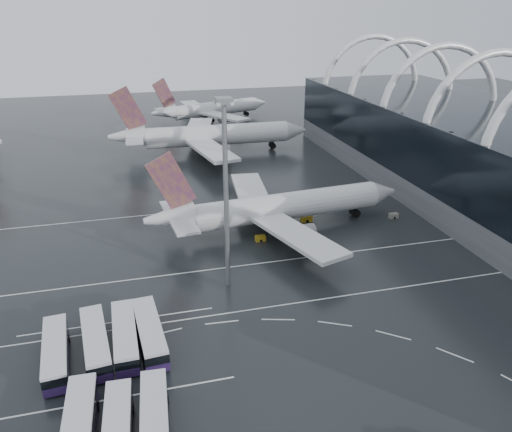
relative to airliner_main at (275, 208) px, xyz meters
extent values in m
plane|color=black|center=(-7.94, -25.57, -4.71)|extent=(420.00, 420.00, 0.00)
torus|color=white|center=(50.06, 2.43, 13.29)|extent=(33.80, 1.80, 33.80)
torus|color=white|center=(50.06, 21.43, 13.29)|extent=(33.80, 1.80, 33.80)
torus|color=white|center=(50.06, 40.43, 13.29)|extent=(33.80, 1.80, 33.80)
torus|color=white|center=(50.06, 59.43, 13.29)|extent=(33.80, 1.80, 33.80)
cube|color=silver|center=(-7.94, -27.57, -4.70)|extent=(120.00, 0.25, 0.01)
cube|color=silver|center=(-7.94, -13.57, -4.70)|extent=(120.00, 0.25, 0.01)
cube|color=silver|center=(-7.94, 14.43, -4.70)|extent=(120.00, 0.25, 0.01)
cube|color=silver|center=(-31.94, -41.57, -4.70)|extent=(28.00, 0.25, 0.01)
cube|color=silver|center=(-31.94, -25.57, -4.70)|extent=(28.00, 0.25, 0.01)
cylinder|color=silver|center=(2.82, 0.27, 0.17)|extent=(40.30, 9.39, 5.55)
cone|color=silver|center=(25.55, 2.49, 0.17)|extent=(6.25, 6.08, 5.55)
cone|color=silver|center=(-21.82, -2.12, 1.13)|extent=(10.06, 6.45, 5.55)
cube|color=#4E1763|center=(-20.87, -2.03, 8.21)|extent=(9.23, 1.46, 11.76)
cube|color=silver|center=(-19.92, -1.94, 1.13)|extent=(5.95, 17.55, 0.48)
cube|color=silver|center=(0.17, -12.00, -0.40)|extent=(13.60, 24.82, 0.77)
cube|color=silver|center=(-2.15, 11.80, -0.40)|extent=(9.34, 24.52, 0.77)
cylinder|color=slate|center=(2.70, -8.39, -2.12)|extent=(5.55, 3.75, 3.25)
cylinder|color=slate|center=(1.03, 8.75, -2.12)|extent=(5.55, 3.75, 3.25)
cube|color=black|center=(-0.99, -0.10, -3.65)|extent=(12.02, 7.21, 2.10)
cylinder|color=silver|center=(-0.47, 60.67, 0.87)|extent=(44.27, 7.64, 6.34)
cone|color=silver|center=(24.85, 59.93, 0.87)|extent=(6.75, 6.53, 6.34)
cone|color=silver|center=(-27.98, 61.48, 1.97)|extent=(11.12, 6.66, 6.34)
cube|color=#4E1763|center=(-26.88, 61.45, 10.06)|extent=(10.55, 0.97, 13.45)
cube|color=silver|center=(-25.79, 61.42, 1.97)|extent=(5.50, 19.82, 0.55)
cube|color=silver|center=(-5.25, 47.14, 0.22)|extent=(12.43, 28.27, 0.87)
cube|color=silver|center=(-4.44, 74.47, 0.22)|extent=(13.91, 28.38, 0.87)
cylinder|color=slate|center=(-1.85, 50.87, -1.75)|extent=(6.12, 3.89, 3.72)
cylinder|color=slate|center=(-1.28, 70.54, -1.75)|extent=(6.12, 3.89, 3.72)
cube|color=black|center=(-4.84, 60.80, -3.50)|extent=(13.32, 7.38, 2.41)
cylinder|color=silver|center=(7.61, 107.12, 0.04)|extent=(35.96, 16.95, 5.40)
cone|color=silver|center=(27.34, 113.95, 0.04)|extent=(7.04, 6.93, 5.40)
cone|color=silver|center=(-13.89, 99.67, 0.97)|extent=(10.56, 8.15, 5.40)
cube|color=#4E1763|center=(-13.01, 99.97, 7.86)|extent=(8.65, 3.46, 11.44)
cube|color=silver|center=(-12.13, 100.28, 0.97)|extent=(9.44, 17.20, 0.47)
cube|color=silver|center=(7.90, 94.90, -0.52)|extent=(17.60, 23.29, 0.74)
cube|color=silver|center=(0.28, 116.89, -0.52)|extent=(9.34, 23.89, 0.74)
cylinder|color=slate|center=(9.47, 98.90, -2.19)|extent=(5.87, 4.67, 3.16)
cylinder|color=slate|center=(3.98, 114.73, -2.19)|extent=(5.87, 4.67, 3.16)
cube|color=black|center=(4.09, 105.90, -3.68)|extent=(12.50, 9.28, 2.05)
cube|color=#221440|center=(-39.71, -33.19, -3.79)|extent=(4.10, 13.48, 1.12)
cube|color=black|center=(-39.71, -33.19, -2.56)|extent=(4.14, 13.22, 1.33)
cube|color=silver|center=(-39.71, -33.19, -1.67)|extent=(4.10, 13.48, 0.46)
cylinder|color=black|center=(-37.93, -37.29, -4.20)|extent=(0.44, 1.05, 1.02)
cylinder|color=black|center=(-40.76, -37.54, -4.20)|extent=(0.44, 1.05, 1.02)
cylinder|color=black|center=(-38.67, -28.83, -4.20)|extent=(0.44, 1.05, 1.02)
cylinder|color=black|center=(-41.50, -29.08, -4.20)|extent=(0.44, 1.05, 1.02)
cube|color=#221440|center=(-34.77, -32.29, -3.77)|extent=(4.51, 13.82, 1.15)
cube|color=black|center=(-34.77, -32.29, -2.52)|extent=(4.54, 13.55, 1.36)
cube|color=silver|center=(-34.77, -32.29, -1.60)|extent=(4.51, 13.82, 0.47)
cylinder|color=black|center=(-32.84, -36.45, -4.18)|extent=(0.48, 1.08, 1.04)
cylinder|color=black|center=(-35.73, -36.77, -4.18)|extent=(0.48, 1.08, 1.04)
cylinder|color=black|center=(-33.81, -27.82, -4.18)|extent=(0.48, 1.08, 1.04)
cylinder|color=black|center=(-36.70, -28.14, -4.18)|extent=(0.48, 1.08, 1.04)
cube|color=#221440|center=(-30.94, -31.99, -3.77)|extent=(3.39, 13.64, 1.15)
cube|color=black|center=(-30.94, -31.99, -2.52)|extent=(3.44, 13.37, 1.36)
cube|color=silver|center=(-30.94, -31.99, -1.60)|extent=(3.39, 13.64, 0.47)
cylinder|color=black|center=(-29.37, -36.28, -4.19)|extent=(0.39, 1.05, 1.04)
cylinder|color=black|center=(-32.27, -36.36, -4.19)|extent=(0.39, 1.05, 1.04)
cylinder|color=black|center=(-29.61, -27.61, -4.19)|extent=(0.39, 1.05, 1.04)
cylinder|color=black|center=(-32.51, -27.69, -4.19)|extent=(0.39, 1.05, 1.04)
cube|color=#221440|center=(-27.65, -32.02, -3.76)|extent=(4.15, 13.92, 1.16)
cube|color=black|center=(-27.65, -32.02, -2.49)|extent=(4.19, 13.65, 1.37)
cube|color=silver|center=(-27.65, -32.02, -1.57)|extent=(4.15, 13.92, 0.47)
cylinder|color=black|center=(-25.83, -36.27, -4.18)|extent=(0.45, 1.08, 1.06)
cylinder|color=black|center=(-28.76, -36.51, -4.18)|extent=(0.45, 1.08, 1.06)
cylinder|color=black|center=(-26.54, -27.52, -4.18)|extent=(0.45, 1.08, 1.06)
cylinder|color=black|center=(-29.46, -27.76, -4.18)|extent=(0.45, 1.08, 1.06)
cube|color=black|center=(-36.02, -47.13, -2.51)|extent=(3.47, 13.42, 1.36)
cube|color=silver|center=(-36.02, -47.13, -1.59)|extent=(3.42, 13.69, 0.47)
cylinder|color=black|center=(-34.44, -42.82, -4.18)|extent=(0.40, 1.06, 1.05)
cylinder|color=black|center=(-37.35, -42.74, -4.18)|extent=(0.40, 1.06, 1.05)
cube|color=black|center=(-32.06, -48.47, -2.65)|extent=(3.48, 12.60, 1.27)
cube|color=silver|center=(-32.06, -48.47, -1.79)|extent=(3.44, 12.85, 0.44)
cylinder|color=black|center=(-30.51, -44.47, -4.22)|extent=(0.39, 0.99, 0.98)
cylinder|color=black|center=(-33.23, -44.34, -4.22)|extent=(0.39, 0.99, 0.98)
cube|color=#221440|center=(-28.15, -48.05, -3.80)|extent=(3.69, 13.27, 1.11)
cube|color=black|center=(-28.15, -48.05, -2.59)|extent=(3.74, 13.01, 1.31)
cube|color=silver|center=(-28.15, -48.05, -1.70)|extent=(3.69, 13.27, 0.45)
cylinder|color=black|center=(-26.50, -43.94, -4.20)|extent=(0.41, 1.03, 1.01)
cylinder|color=black|center=(-29.30, -43.78, -4.20)|extent=(0.41, 1.03, 1.01)
cylinder|color=gray|center=(-14.06, -19.57, 10.43)|extent=(0.76, 0.76, 30.26)
cube|color=gray|center=(-14.06, -19.57, 25.88)|extent=(2.38, 2.38, 0.86)
cube|color=white|center=(-14.06, -19.57, 25.56)|extent=(2.16, 2.16, 0.43)
cube|color=#AA8616|center=(-4.41, -4.55, -4.16)|extent=(2.00, 1.18, 1.09)
cube|color=slate|center=(26.85, -0.97, -4.17)|extent=(1.97, 1.16, 1.08)
cube|color=#AA8616|center=(7.76, 2.26, -4.05)|extent=(2.42, 1.43, 1.32)
camera|label=1|loc=(-27.98, -90.43, 38.67)|focal=35.00mm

